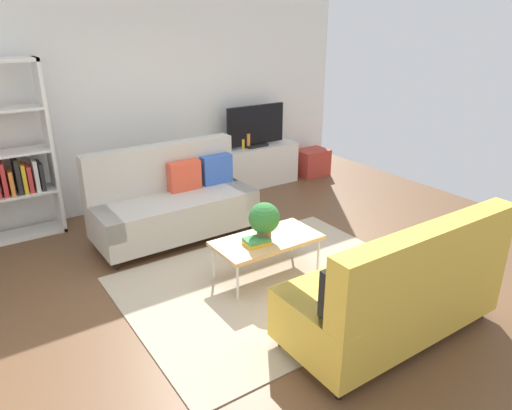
% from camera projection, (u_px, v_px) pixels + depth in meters
% --- Properties ---
extents(ground_plane, '(7.68, 7.68, 0.00)m').
position_uv_depth(ground_plane, '(262.00, 278.00, 4.89)').
color(ground_plane, brown).
extents(wall_far, '(6.40, 0.12, 2.90)m').
position_uv_depth(wall_far, '(147.00, 100.00, 6.51)').
color(wall_far, white).
rests_on(wall_far, ground_plane).
extents(area_rug, '(2.90, 2.20, 0.01)m').
position_uv_depth(area_rug, '(274.00, 284.00, 4.76)').
color(area_rug, tan).
rests_on(area_rug, ground_plane).
extents(couch_beige, '(1.91, 0.86, 1.10)m').
position_uv_depth(couch_beige, '(173.00, 202.00, 5.68)').
color(couch_beige, '#B2ADA3').
rests_on(couch_beige, ground_plane).
extents(couch_green, '(1.90, 0.85, 1.10)m').
position_uv_depth(couch_green, '(396.00, 290.00, 3.83)').
color(couch_green, gold).
rests_on(couch_green, ground_plane).
extents(coffee_table, '(1.10, 0.56, 0.42)m').
position_uv_depth(coffee_table, '(267.00, 241.00, 4.80)').
color(coffee_table, tan).
rests_on(coffee_table, ground_plane).
extents(tv_console, '(1.40, 0.44, 0.64)m').
position_uv_depth(tv_console, '(255.00, 166.00, 7.48)').
color(tv_console, silver).
rests_on(tv_console, ground_plane).
extents(tv, '(1.00, 0.20, 0.64)m').
position_uv_depth(tv, '(256.00, 127.00, 7.23)').
color(tv, black).
rests_on(tv, tv_console).
extents(storage_trunk, '(0.52, 0.40, 0.44)m').
position_uv_depth(storage_trunk, '(312.00, 162.00, 8.01)').
color(storage_trunk, '#B2382D').
rests_on(storage_trunk, ground_plane).
extents(potted_plant, '(0.31, 0.31, 0.40)m').
position_uv_depth(potted_plant, '(264.00, 219.00, 4.68)').
color(potted_plant, brown).
rests_on(potted_plant, coffee_table).
extents(table_book_0, '(0.25, 0.19, 0.03)m').
position_uv_depth(table_book_0, '(257.00, 243.00, 4.67)').
color(table_book_0, gold).
rests_on(table_book_0, coffee_table).
extents(table_book_1, '(0.26, 0.20, 0.03)m').
position_uv_depth(table_book_1, '(257.00, 240.00, 4.66)').
color(table_book_1, '#3F8C4C').
rests_on(table_book_1, table_book_0).
extents(vase_0, '(0.13, 0.13, 0.14)m').
position_uv_depth(vase_0, '(221.00, 146.00, 7.07)').
color(vase_0, '#33B29E').
rests_on(vase_0, tv_console).
extents(vase_1, '(0.09, 0.09, 0.13)m').
position_uv_depth(vase_1, '(232.00, 145.00, 7.17)').
color(vase_1, '#4C72B2').
rests_on(vase_1, tv_console).
extents(bottle_0, '(0.05, 0.05, 0.15)m').
position_uv_depth(bottle_0, '(243.00, 144.00, 7.17)').
color(bottle_0, gold).
rests_on(bottle_0, tv_console).
extents(bottle_1, '(0.06, 0.06, 0.23)m').
position_uv_depth(bottle_1, '(248.00, 141.00, 7.21)').
color(bottle_1, orange).
rests_on(bottle_1, tv_console).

